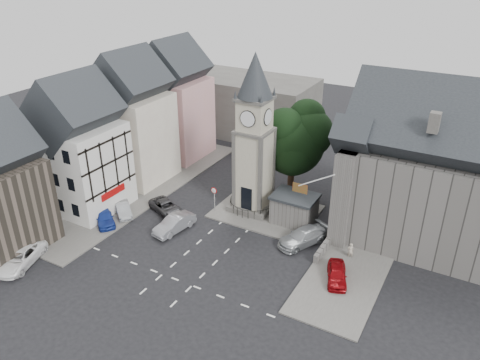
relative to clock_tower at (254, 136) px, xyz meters
The scene contains 24 objects.
ground 11.39m from the clock_tower, 90.00° to the right, with size 120.00×120.00×0.00m, color black.
pavement_west 15.00m from the clock_tower, behind, with size 6.00×30.00×0.14m, color #595651.
pavement_east 14.45m from the clock_tower, ahead, with size 6.00×26.00×0.14m, color #595651.
central_island 8.18m from the clock_tower, ahead, with size 10.00×8.00×0.16m, color #595651.
road_markings 15.74m from the clock_tower, 90.00° to the right, with size 20.00×8.00×0.01m, color silver.
clock_tower is the anchor object (origin of this frame).
stone_shelter 8.15m from the clock_tower, ahead, with size 4.30×3.30×3.08m.
town_tree 5.51m from the clock_tower, 68.23° to the left, with size 7.20×7.20×10.80m.
warning_sign_post 7.34m from the clock_tower, 141.37° to the right, with size 0.70×0.19×2.85m.
terrace_pink 17.51m from the clock_tower, 152.68° to the left, with size 8.10×7.60×12.80m.
terrace_cream 15.58m from the clock_tower, behind, with size 8.10×7.60×12.80m.
terrace_tudor 17.55m from the clock_tower, 152.73° to the right, with size 8.10×7.60×12.00m.
backdrop_west 23.69m from the clock_tower, 120.95° to the left, with size 20.00×10.00×8.00m, color #4C4944.
east_building 15.99m from the clock_tower, 10.92° to the left, with size 14.40×11.40×12.60m.
east_boundary_wall 12.15m from the clock_tower, 12.32° to the left, with size 0.40×16.00×0.90m, color #5C5955.
flagpole 9.01m from the clock_tower, 26.52° to the right, with size 3.68×0.10×2.74m.
car_west_blue 16.81m from the clock_tower, 139.68° to the right, with size 1.64×4.08×1.39m, color navy.
car_west_silver 15.37m from the clock_tower, 145.69° to the right, with size 1.32×3.78×1.24m, color #A0A4A8.
car_west_grey 11.76m from the clock_tower, 145.91° to the right, with size 2.05×4.45×1.24m, color #353437.
car_island_silver 11.49m from the clock_tower, 121.81° to the right, with size 1.60×4.58×1.51m, color #989AA0.
car_island_east 10.75m from the clock_tower, 26.51° to the right, with size 2.08×5.11×1.48m, color #9DA2A5.
car_east_red 15.46m from the clock_tower, 31.85° to the right, with size 1.54×3.83×1.31m, color maroon.
van_sw_white 23.67m from the clock_tower, 125.33° to the right, with size 2.41×5.22×1.45m, color white.
pedestrian 14.10m from the clock_tower, 17.07° to the right, with size 0.55×0.36×1.52m, color #B5A996.
Camera 1 is at (19.62, -29.85, 24.58)m, focal length 35.00 mm.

